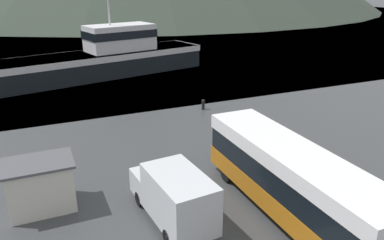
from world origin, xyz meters
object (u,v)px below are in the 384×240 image
object	(u,v)px
tour_bus	(291,179)
storage_bin	(362,197)
dock_kiosk	(41,185)
delivery_van	(174,195)
fishing_boat	(106,57)

from	to	relation	value
tour_bus	storage_bin	world-z (taller)	tour_bus
storage_bin	dock_kiosk	distance (m)	14.76
tour_bus	dock_kiosk	world-z (taller)	tour_bus
delivery_van	storage_bin	world-z (taller)	delivery_van
delivery_van	dock_kiosk	world-z (taller)	delivery_van
dock_kiosk	storage_bin	bearing A→B (deg)	-24.58
fishing_boat	dock_kiosk	bearing A→B (deg)	148.82
storage_bin	dock_kiosk	bearing A→B (deg)	155.42
tour_bus	fishing_boat	distance (m)	30.49
delivery_van	fishing_boat	xyz separation A→B (m)	(2.92, 28.82, 0.71)
fishing_boat	storage_bin	xyz separation A→B (m)	(5.24, -31.54, -1.30)
delivery_van	storage_bin	bearing A→B (deg)	-23.45
fishing_boat	storage_bin	size ratio (longest dim) A/B	15.93
tour_bus	fishing_boat	size ratio (longest dim) A/B	0.46
fishing_boat	dock_kiosk	world-z (taller)	fishing_boat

